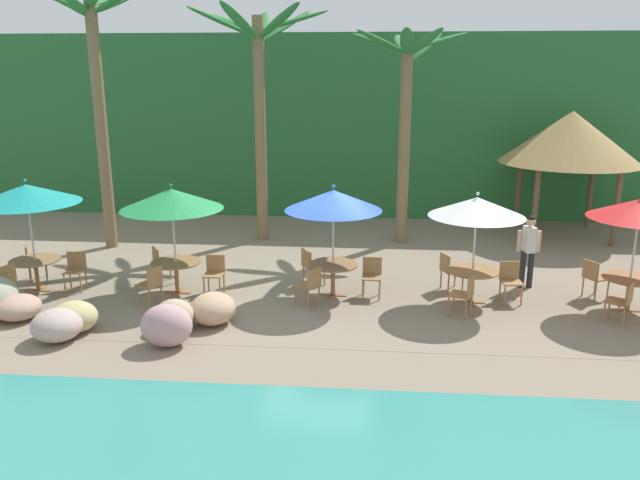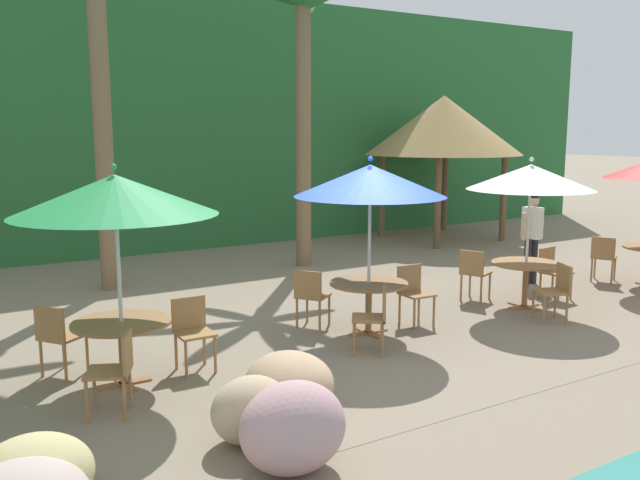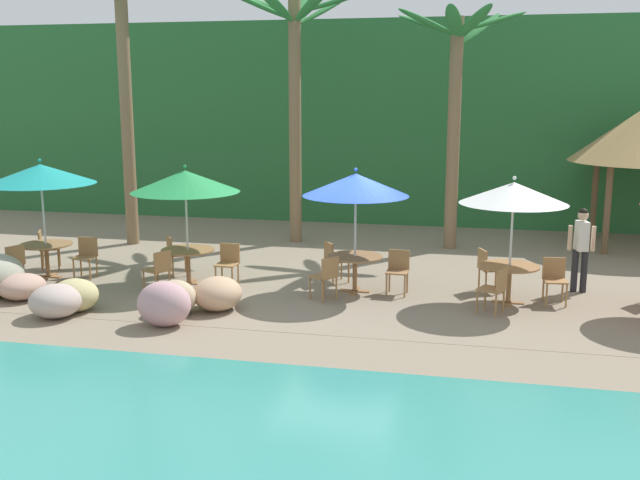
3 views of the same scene
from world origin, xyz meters
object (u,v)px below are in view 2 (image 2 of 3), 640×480
object	(u,v)px
umbrella_white	(531,177)
chair_green_seaward	(192,328)
umbrella_green	(115,195)
chair_green_left	(117,367)
chair_blue_inland	(311,294)
chair_red_inland	(603,255)
chair_green_inland	(57,335)
chair_white_left	(556,288)
chair_blue_seaward	(413,290)
waiter_in_white	(532,232)
chair_white_inland	(474,271)
palm_tree_third	(303,67)
chair_white_seaward	(552,269)
dining_table_white	(526,270)
palm_tree_second	(98,29)
dining_table_blue	(369,291)
chair_blue_left	(376,315)
palapa_hut	(444,126)
dining_table_green	(122,332)
umbrella_blue	(370,181)

from	to	relation	value
umbrella_white	chair_green_seaward	bearing A→B (deg)	178.80
umbrella_green	chair_green_left	size ratio (longest dim) A/B	2.86
chair_blue_inland	chair_red_inland	world-z (taller)	same
chair_green_inland	chair_blue_inland	size ratio (longest dim) A/B	1.00
umbrella_white	chair_white_left	xyz separation A→B (m)	(-0.26, -0.82, -1.60)
chair_green_left	chair_blue_inland	distance (m)	3.57
chair_blue_seaward	waiter_in_white	size ratio (longest dim) A/B	0.51
chair_blue_inland	umbrella_white	distance (m)	3.97
chair_white_inland	palm_tree_third	size ratio (longest dim) A/B	0.15
chair_red_inland	chair_white_seaward	bearing A→B (deg)	-169.88
dining_table_white	palm_tree_second	world-z (taller)	palm_tree_second
chair_green_inland	palm_tree_third	xyz separation A→B (m)	(5.74, 4.16, 3.59)
chair_green_seaward	dining_table_blue	distance (m)	2.64
chair_white_seaward	palm_tree_third	size ratio (longest dim) A/B	0.15
chair_red_inland	palm_tree_second	xyz separation A→B (m)	(-8.03, 4.35, 4.04)
chair_green_seaward	chair_blue_left	bearing A→B (deg)	-17.12
chair_blue_seaward	chair_red_inland	distance (m)	4.81
chair_red_inland	waiter_in_white	world-z (taller)	waiter_in_white
chair_green_left	chair_white_seaward	size ratio (longest dim) A/B	1.00
palm_tree_third	palapa_hut	world-z (taller)	palm_tree_third
chair_white_inland	waiter_in_white	distance (m)	1.89
chair_blue_left	waiter_in_white	xyz separation A→B (m)	(4.80, 1.68, 0.47)
chair_white_left	palm_tree_third	bearing A→B (deg)	100.44
chair_green_seaward	palm_tree_third	distance (m)	7.34
chair_white_seaward	palm_tree_second	world-z (taller)	palm_tree_second
dining_table_green	waiter_in_white	bearing A→B (deg)	7.78
chair_green_inland	palapa_hut	distance (m)	12.11
chair_green_left	chair_white_seaward	xyz separation A→B (m)	(7.58, 0.94, 0.00)
chair_blue_inland	chair_blue_seaward	bearing A→B (deg)	-22.38
dining_table_green	dining_table_blue	xyz separation A→B (m)	(3.49, 0.13, 0.00)
umbrella_white	chair_white_inland	distance (m)	1.81
chair_white_seaward	waiter_in_white	distance (m)	1.19
umbrella_green	chair_red_inland	size ratio (longest dim) A/B	2.86
chair_red_inland	waiter_in_white	size ratio (longest dim) A/B	0.51
chair_white_seaward	palm_tree_third	bearing A→B (deg)	114.59
umbrella_blue	palapa_hut	size ratio (longest dim) A/B	0.62
chair_green_inland	waiter_in_white	xyz separation A→B (m)	(8.44, 0.44, 0.47)
dining_table_green	dining_table_blue	size ratio (longest dim) A/B	1.00
umbrella_white	dining_table_green	bearing A→B (deg)	179.60
umbrella_white	chair_white_inland	size ratio (longest dim) A/B	2.79
chair_white_inland	chair_green_seaward	bearing A→B (deg)	-173.04
dining_table_white	chair_white_left	distance (m)	0.86
chair_blue_left	umbrella_white	xyz separation A→B (m)	(3.41, 0.56, 1.60)
dining_table_white	chair_white_left	world-z (taller)	chair_white_left
chair_red_inland	palm_tree_third	bearing A→B (deg)	132.49
chair_green_inland	palm_tree_second	xyz separation A→B (m)	(1.69, 4.17, 4.04)
chair_blue_seaward	palm_tree_second	distance (m)	6.93
dining_table_green	chair_white_seaward	world-z (taller)	chair_white_seaward
palapa_hut	chair_green_seaward	bearing A→B (deg)	-147.24
umbrella_blue	palm_tree_second	bearing A→B (deg)	116.92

